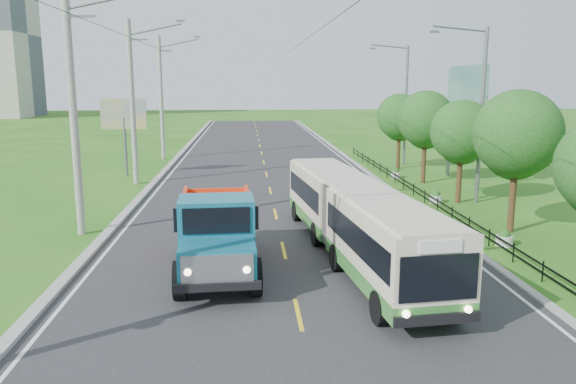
{
  "coord_description": "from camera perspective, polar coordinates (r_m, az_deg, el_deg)",
  "views": [
    {
      "loc": [
        -1.35,
        -14.37,
        6.24
      ],
      "look_at": [
        0.3,
        7.84,
        1.9
      ],
      "focal_mm": 35.0,
      "sensor_mm": 36.0,
      "label": 1
    }
  ],
  "objects": [
    {
      "name": "tree_third",
      "position": [
        25.24,
        22.22,
        5.09
      ],
      "size": [
        3.6,
        3.62,
        6.0
      ],
      "color": "#382314",
      "rests_on": "ground"
    },
    {
      "name": "curb_left",
      "position": [
        35.4,
        -13.69,
        0.68
      ],
      "size": [
        0.4,
        120.0,
        0.15
      ],
      "primitive_type": "cube",
      "color": "#9E9E99",
      "rests_on": "ground"
    },
    {
      "name": "planter_far",
      "position": [
        38.17,
        10.92,
        1.85
      ],
      "size": [
        0.64,
        0.64,
        0.67
      ],
      "color": "silver",
      "rests_on": "ground"
    },
    {
      "name": "road",
      "position": [
        34.95,
        -1.97,
        0.75
      ],
      "size": [
        14.0,
        120.0,
        0.02
      ],
      "primitive_type": "cube",
      "color": "#28282B",
      "rests_on": "ground"
    },
    {
      "name": "curb_right",
      "position": [
        35.94,
        9.5,
        0.95
      ],
      "size": [
        0.3,
        120.0,
        0.1
      ],
      "primitive_type": "cube",
      "color": "#9E9E99",
      "rests_on": "ground"
    },
    {
      "name": "centre_dash",
      "position": [
        15.71,
        1.05,
        -12.28
      ],
      "size": [
        0.12,
        2.2,
        0.0
      ],
      "primitive_type": "cube",
      "color": "yellow",
      "rests_on": "road"
    },
    {
      "name": "edge_line_left",
      "position": [
        35.32,
        -12.81,
        0.61
      ],
      "size": [
        0.12,
        120.0,
        0.0
      ],
      "primitive_type": "cube",
      "color": "silver",
      "rests_on": "road"
    },
    {
      "name": "pole_mid",
      "position": [
        36.05,
        -15.49,
        8.81
      ],
      "size": [
        3.51,
        0.32,
        10.0
      ],
      "color": "gray",
      "rests_on": "ground"
    },
    {
      "name": "tree_fourth",
      "position": [
        30.74,
        17.23,
        5.58
      ],
      "size": [
        3.24,
        3.31,
        5.4
      ],
      "color": "#382314",
      "rests_on": "ground"
    },
    {
      "name": "bus",
      "position": [
        20.2,
        6.82,
        -2.32
      ],
      "size": [
        3.62,
        13.95,
        2.66
      ],
      "rotation": [
        0.0,
        0.0,
        0.1
      ],
      "color": "#357C31",
      "rests_on": "ground"
    },
    {
      "name": "planter_near",
      "position": [
        23.43,
        21.11,
        -4.45
      ],
      "size": [
        0.64,
        0.64,
        0.67
      ],
      "color": "silver",
      "rests_on": "ground"
    },
    {
      "name": "ground",
      "position": [
        15.72,
        1.05,
        -12.36
      ],
      "size": [
        240.0,
        240.0,
        0.0
      ],
      "primitive_type": "plane",
      "color": "#246116",
      "rests_on": "ground"
    },
    {
      "name": "billboard_right",
      "position": [
        36.99,
        17.64,
        9.13
      ],
      "size": [
        0.24,
        6.0,
        7.3
      ],
      "color": "slate",
      "rests_on": "ground"
    },
    {
      "name": "pole_near",
      "position": [
        24.39,
        -20.9,
        7.62
      ],
      "size": [
        3.51,
        0.32,
        10.0
      ],
      "color": "gray",
      "rests_on": "ground"
    },
    {
      "name": "railing_right",
      "position": [
        30.45,
        13.72,
        -0.54
      ],
      "size": [
        0.04,
        40.0,
        0.6
      ],
      "primitive_type": "cube",
      "color": "black",
      "rests_on": "ground"
    },
    {
      "name": "pole_far",
      "position": [
        47.88,
        -12.72,
        9.39
      ],
      "size": [
        3.51,
        0.32,
        10.0
      ],
      "color": "gray",
      "rests_on": "ground"
    },
    {
      "name": "tree_fifth",
      "position": [
        36.36,
        13.82,
        6.95
      ],
      "size": [
        3.48,
        3.52,
        5.8
      ],
      "color": "#382314",
      "rests_on": "ground"
    },
    {
      "name": "edge_line_right",
      "position": [
        35.83,
        8.72,
        0.9
      ],
      "size": [
        0.12,
        120.0,
        0.0
      ],
      "primitive_type": "cube",
      "color": "silver",
      "rests_on": "road"
    },
    {
      "name": "dump_truck",
      "position": [
        18.7,
        -7.24,
        -3.6
      ],
      "size": [
        2.85,
        6.63,
        2.73
      ],
      "rotation": [
        0.0,
        0.0,
        0.05
      ],
      "color": "#156781",
      "rests_on": "ground"
    },
    {
      "name": "billboard_left",
      "position": [
        39.29,
        -16.34,
        7.12
      ],
      "size": [
        3.0,
        0.2,
        5.2
      ],
      "color": "slate",
      "rests_on": "ground"
    },
    {
      "name": "planter_mid",
      "position": [
        30.64,
        14.79,
        -0.55
      ],
      "size": [
        0.64,
        0.64,
        0.67
      ],
      "color": "silver",
      "rests_on": "ground"
    },
    {
      "name": "tree_back",
      "position": [
        42.11,
        11.29,
        7.29
      ],
      "size": [
        3.3,
        3.36,
        5.5
      ],
      "color": "#382314",
      "rests_on": "ground"
    },
    {
      "name": "streetlight_far",
      "position": [
        44.05,
        11.7,
        9.06
      ],
      "size": [
        3.02,
        0.2,
        9.07
      ],
      "color": "slate",
      "rests_on": "ground"
    },
    {
      "name": "streetlight_mid",
      "position": [
        30.82,
        18.84,
        7.96
      ],
      "size": [
        3.02,
        0.2,
        9.07
      ],
      "color": "slate",
      "rests_on": "ground"
    }
  ]
}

